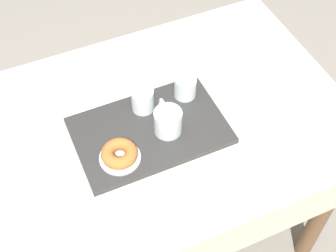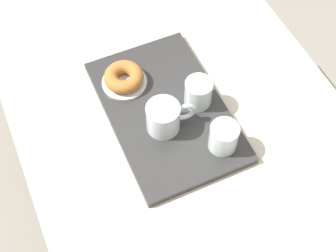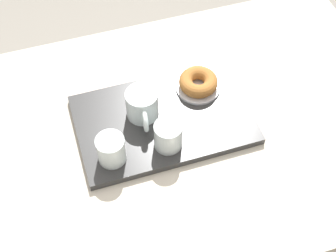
{
  "view_description": "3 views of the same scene",
  "coord_description": "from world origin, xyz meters",
  "px_view_note": "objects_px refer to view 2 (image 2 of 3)",
  "views": [
    {
      "loc": [
        0.31,
        0.88,
        1.94
      ],
      "look_at": [
        -0.06,
        0.05,
        0.8
      ],
      "focal_mm": 51.24,
      "sensor_mm": 36.0,
      "label": 1
    },
    {
      "loc": [
        -0.65,
        0.31,
        1.81
      ],
      "look_at": [
        -0.06,
        0.05,
        0.8
      ],
      "focal_mm": 50.92,
      "sensor_mm": 36.0,
      "label": 2
    },
    {
      "loc": [
        -0.22,
        -0.69,
        1.8
      ],
      "look_at": [
        -0.01,
        -0.01,
        0.81
      ],
      "focal_mm": 51.06,
      "sensor_mm": 36.0,
      "label": 3
    }
  ],
  "objects_px": {
    "donut_plate_left": "(124,82)",
    "sugar_donut_left": "(124,77)",
    "water_glass_near": "(198,93)",
    "serving_tray": "(166,111)",
    "dining_table": "(175,128)",
    "water_glass_far": "(223,138)",
    "tea_mug_left": "(164,118)"
  },
  "relations": [
    {
      "from": "water_glass_far",
      "to": "sugar_donut_left",
      "type": "height_order",
      "value": "water_glass_far"
    },
    {
      "from": "serving_tray",
      "to": "water_glass_far",
      "type": "bearing_deg",
      "value": -152.42
    },
    {
      "from": "sugar_donut_left",
      "to": "donut_plate_left",
      "type": "bearing_deg",
      "value": 0.0
    },
    {
      "from": "tea_mug_left",
      "to": "donut_plate_left",
      "type": "height_order",
      "value": "tea_mug_left"
    },
    {
      "from": "dining_table",
      "to": "sugar_donut_left",
      "type": "distance_m",
      "value": 0.22
    },
    {
      "from": "dining_table",
      "to": "sugar_donut_left",
      "type": "relative_size",
      "value": 12.42
    },
    {
      "from": "serving_tray",
      "to": "water_glass_near",
      "type": "distance_m",
      "value": 0.1
    },
    {
      "from": "tea_mug_left",
      "to": "water_glass_far",
      "type": "xyz_separation_m",
      "value": [
        -0.11,
        -0.11,
        -0.0
      ]
    },
    {
      "from": "serving_tray",
      "to": "water_glass_near",
      "type": "height_order",
      "value": "water_glass_near"
    },
    {
      "from": "donut_plate_left",
      "to": "sugar_donut_left",
      "type": "distance_m",
      "value": 0.02
    },
    {
      "from": "tea_mug_left",
      "to": "water_glass_far",
      "type": "distance_m",
      "value": 0.15
    },
    {
      "from": "dining_table",
      "to": "tea_mug_left",
      "type": "bearing_deg",
      "value": 133.82
    },
    {
      "from": "dining_table",
      "to": "serving_tray",
      "type": "relative_size",
      "value": 2.88
    },
    {
      "from": "dining_table",
      "to": "tea_mug_left",
      "type": "xyz_separation_m",
      "value": [
        -0.06,
        0.06,
        0.17
      ]
    },
    {
      "from": "donut_plate_left",
      "to": "sugar_donut_left",
      "type": "height_order",
      "value": "sugar_donut_left"
    },
    {
      "from": "water_glass_near",
      "to": "sugar_donut_left",
      "type": "height_order",
      "value": "water_glass_near"
    },
    {
      "from": "water_glass_far",
      "to": "water_glass_near",
      "type": "bearing_deg",
      "value": -1.02
    },
    {
      "from": "dining_table",
      "to": "water_glass_near",
      "type": "xyz_separation_m",
      "value": [
        -0.02,
        -0.05,
        0.16
      ]
    },
    {
      "from": "serving_tray",
      "to": "tea_mug_left",
      "type": "height_order",
      "value": "tea_mug_left"
    },
    {
      "from": "dining_table",
      "to": "water_glass_far",
      "type": "height_order",
      "value": "water_glass_far"
    },
    {
      "from": "water_glass_near",
      "to": "water_glass_far",
      "type": "xyz_separation_m",
      "value": [
        -0.14,
        0.0,
        -0.0
      ]
    },
    {
      "from": "dining_table",
      "to": "water_glass_near",
      "type": "relative_size",
      "value": 17.41
    },
    {
      "from": "water_glass_near",
      "to": "sugar_donut_left",
      "type": "distance_m",
      "value": 0.2
    },
    {
      "from": "water_glass_near",
      "to": "donut_plate_left",
      "type": "relative_size",
      "value": 0.62
    },
    {
      "from": "tea_mug_left",
      "to": "water_glass_far",
      "type": "height_order",
      "value": "tea_mug_left"
    },
    {
      "from": "donut_plate_left",
      "to": "dining_table",
      "type": "bearing_deg",
      "value": -138.48
    },
    {
      "from": "donut_plate_left",
      "to": "sugar_donut_left",
      "type": "bearing_deg",
      "value": 0.0
    },
    {
      "from": "water_glass_near",
      "to": "sugar_donut_left",
      "type": "relative_size",
      "value": 0.71
    },
    {
      "from": "dining_table",
      "to": "donut_plate_left",
      "type": "xyz_separation_m",
      "value": [
        0.11,
        0.1,
        0.13
      ]
    },
    {
      "from": "serving_tray",
      "to": "sugar_donut_left",
      "type": "xyz_separation_m",
      "value": [
        0.12,
        0.07,
        0.04
      ]
    },
    {
      "from": "water_glass_near",
      "to": "tea_mug_left",
      "type": "bearing_deg",
      "value": 107.67
    },
    {
      "from": "water_glass_near",
      "to": "serving_tray",
      "type": "bearing_deg",
      "value": 81.04
    }
  ]
}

